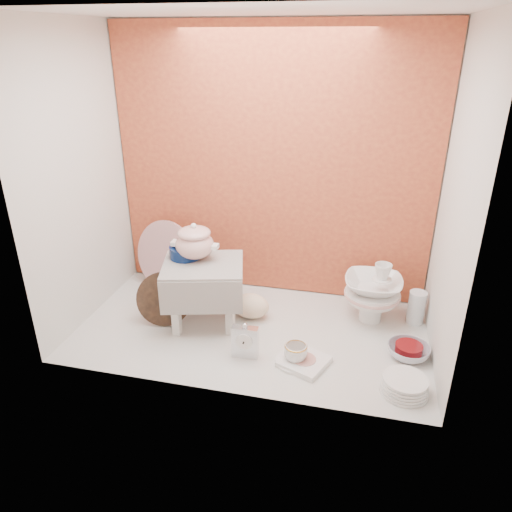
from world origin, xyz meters
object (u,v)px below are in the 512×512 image
(porcelain_tower, at_px, (373,292))
(gold_rim_teacup, at_px, (296,353))
(step_stool, at_px, (204,294))
(crystal_bowl, at_px, (408,351))
(plush_pig, at_px, (251,305))
(soup_tureen, at_px, (195,241))
(floral_platter, at_px, (166,256))
(blue_white_vase, at_px, (191,278))
(mantel_clock, at_px, (245,340))
(dinner_plate_stack, at_px, (405,385))

(porcelain_tower, bearing_deg, gold_rim_teacup, -125.23)
(step_stool, height_order, crystal_bowl, step_stool)
(plush_pig, bearing_deg, soup_tureen, -163.70)
(floral_platter, xyz_separation_m, gold_rim_teacup, (0.88, -0.57, -0.15))
(gold_rim_teacup, relative_size, crystal_bowl, 0.55)
(blue_white_vase, height_order, plush_pig, blue_white_vase)
(plush_pig, relative_size, gold_rim_teacup, 2.31)
(step_stool, distance_m, soup_tureen, 0.28)
(mantel_clock, xyz_separation_m, plush_pig, (-0.06, 0.35, -0.02))
(crystal_bowl, bearing_deg, blue_white_vase, 165.43)
(step_stool, bearing_deg, dinner_plate_stack, -33.04)
(step_stool, distance_m, plush_pig, 0.27)
(crystal_bowl, bearing_deg, floral_platter, 164.26)
(soup_tureen, bearing_deg, gold_rim_teacup, -26.37)
(step_stool, relative_size, gold_rim_teacup, 3.68)
(floral_platter, relative_size, blue_white_vase, 1.74)
(floral_platter, bearing_deg, crystal_bowl, -15.74)
(soup_tureen, relative_size, gold_rim_teacup, 2.17)
(soup_tureen, relative_size, porcelain_tower, 0.70)
(gold_rim_teacup, distance_m, crystal_bowl, 0.55)
(plush_pig, relative_size, crystal_bowl, 1.28)
(soup_tureen, xyz_separation_m, crystal_bowl, (1.11, -0.12, -0.42))
(soup_tureen, distance_m, dinner_plate_stack, 1.22)
(blue_white_vase, height_order, mantel_clock, blue_white_vase)
(soup_tureen, xyz_separation_m, floral_platter, (-0.30, 0.27, -0.24))
(soup_tureen, xyz_separation_m, plush_pig, (0.28, 0.05, -0.37))
(soup_tureen, distance_m, blue_white_vase, 0.40)
(floral_platter, xyz_separation_m, crystal_bowl, (1.40, -0.40, -0.18))
(soup_tureen, bearing_deg, crystal_bowl, -6.25)
(dinner_plate_stack, relative_size, porcelain_tower, 0.61)
(soup_tureen, height_order, porcelain_tower, soup_tureen)
(blue_white_vase, relative_size, porcelain_tower, 0.72)
(blue_white_vase, relative_size, mantel_clock, 1.34)
(mantel_clock, bearing_deg, dinner_plate_stack, -9.32)
(floral_platter, xyz_separation_m, porcelain_tower, (1.22, -0.09, -0.04))
(floral_platter, distance_m, dinner_plate_stack, 1.54)
(dinner_plate_stack, bearing_deg, step_stool, 161.65)
(mantel_clock, bearing_deg, blue_white_vase, 130.24)
(mantel_clock, distance_m, dinner_plate_stack, 0.74)
(porcelain_tower, bearing_deg, soup_tureen, -168.85)
(step_stool, relative_size, blue_white_vase, 1.64)
(porcelain_tower, bearing_deg, plush_pig, -168.44)
(soup_tureen, distance_m, mantel_clock, 0.58)
(step_stool, bearing_deg, porcelain_tower, 0.29)
(crystal_bowl, height_order, porcelain_tower, porcelain_tower)
(blue_white_vase, relative_size, dinner_plate_stack, 1.19)
(mantel_clock, height_order, porcelain_tower, porcelain_tower)
(blue_white_vase, distance_m, mantel_clock, 0.67)
(mantel_clock, height_order, gold_rim_teacup, mantel_clock)
(blue_white_vase, relative_size, gold_rim_teacup, 2.24)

